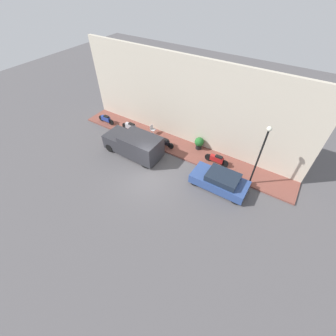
{
  "coord_description": "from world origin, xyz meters",
  "views": [
    {
      "loc": [
        -9.08,
        -7.5,
        12.29
      ],
      "look_at": [
        1.08,
        -1.02,
        0.6
      ],
      "focal_mm": 24.0,
      "sensor_mm": 36.0,
      "label": 1
    }
  ],
  "objects_px": {
    "delivery_van": "(134,144)",
    "potted_plant": "(199,143)",
    "motorcycle_red": "(217,159)",
    "scooter_silver": "(131,127)",
    "streetlamp": "(261,151)",
    "cafe_chair": "(152,129)",
    "motorcycle_black": "(164,142)",
    "parked_car": "(220,181)",
    "motorcycle_blue": "(106,119)"
  },
  "relations": [
    {
      "from": "delivery_van",
      "to": "potted_plant",
      "type": "bearing_deg",
      "value": -52.42
    },
    {
      "from": "motorcycle_red",
      "to": "scooter_silver",
      "type": "xyz_separation_m",
      "value": [
        -0.11,
        8.54,
        0.01
      ]
    },
    {
      "from": "streetlamp",
      "to": "delivery_van",
      "type": "bearing_deg",
      "value": 100.52
    },
    {
      "from": "delivery_van",
      "to": "potted_plant",
      "type": "height_order",
      "value": "delivery_van"
    },
    {
      "from": "delivery_van",
      "to": "cafe_chair",
      "type": "height_order",
      "value": "delivery_van"
    },
    {
      "from": "motorcycle_black",
      "to": "potted_plant",
      "type": "bearing_deg",
      "value": -64.82
    },
    {
      "from": "scooter_silver",
      "to": "cafe_chair",
      "type": "distance_m",
      "value": 2.08
    },
    {
      "from": "parked_car",
      "to": "scooter_silver",
      "type": "height_order",
      "value": "parked_car"
    },
    {
      "from": "motorcycle_red",
      "to": "potted_plant",
      "type": "relative_size",
      "value": 1.83
    },
    {
      "from": "motorcycle_black",
      "to": "potted_plant",
      "type": "relative_size",
      "value": 1.9
    },
    {
      "from": "scooter_silver",
      "to": "cafe_chair",
      "type": "xyz_separation_m",
      "value": [
        0.73,
        -1.95,
        0.05
      ]
    },
    {
      "from": "motorcycle_blue",
      "to": "potted_plant",
      "type": "relative_size",
      "value": 1.72
    },
    {
      "from": "motorcycle_black",
      "to": "motorcycle_blue",
      "type": "xyz_separation_m",
      "value": [
        -0.01,
        6.67,
        0.02
      ]
    },
    {
      "from": "delivery_van",
      "to": "scooter_silver",
      "type": "bearing_deg",
      "value": 44.47
    },
    {
      "from": "potted_plant",
      "to": "cafe_chair",
      "type": "distance_m",
      "value": 4.57
    },
    {
      "from": "streetlamp",
      "to": "potted_plant",
      "type": "xyz_separation_m",
      "value": [
        1.6,
        4.93,
        -2.46
      ]
    },
    {
      "from": "motorcycle_black",
      "to": "streetlamp",
      "type": "xyz_separation_m",
      "value": [
        -0.31,
        -7.66,
        2.64
      ]
    },
    {
      "from": "motorcycle_red",
      "to": "potted_plant",
      "type": "height_order",
      "value": "potted_plant"
    },
    {
      "from": "motorcycle_red",
      "to": "cafe_chair",
      "type": "bearing_deg",
      "value": 84.63
    },
    {
      "from": "motorcycle_blue",
      "to": "cafe_chair",
      "type": "distance_m",
      "value": 4.94
    },
    {
      "from": "parked_car",
      "to": "delivery_van",
      "type": "relative_size",
      "value": 0.82
    },
    {
      "from": "motorcycle_black",
      "to": "scooter_silver",
      "type": "distance_m",
      "value": 3.78
    },
    {
      "from": "motorcycle_blue",
      "to": "motorcycle_black",
      "type": "bearing_deg",
      "value": -89.91
    },
    {
      "from": "delivery_van",
      "to": "motorcycle_red",
      "type": "height_order",
      "value": "delivery_van"
    },
    {
      "from": "delivery_van",
      "to": "potted_plant",
      "type": "relative_size",
      "value": 4.52
    },
    {
      "from": "motorcycle_black",
      "to": "motorcycle_blue",
      "type": "bearing_deg",
      "value": 90.09
    },
    {
      "from": "motorcycle_blue",
      "to": "scooter_silver",
      "type": "xyz_separation_m",
      "value": [
        0.23,
        -2.89,
        0.02
      ]
    },
    {
      "from": "delivery_van",
      "to": "potted_plant",
      "type": "distance_m",
      "value": 5.43
    },
    {
      "from": "motorcycle_red",
      "to": "streetlamp",
      "type": "xyz_separation_m",
      "value": [
        -0.64,
        -2.89,
        2.61
      ]
    },
    {
      "from": "potted_plant",
      "to": "motorcycle_red",
      "type": "bearing_deg",
      "value": -115.17
    },
    {
      "from": "parked_car",
      "to": "cafe_chair",
      "type": "bearing_deg",
      "value": 70.93
    },
    {
      "from": "motorcycle_black",
      "to": "scooter_silver",
      "type": "relative_size",
      "value": 1.03
    },
    {
      "from": "motorcycle_red",
      "to": "potted_plant",
      "type": "bearing_deg",
      "value": 64.83
    },
    {
      "from": "motorcycle_black",
      "to": "cafe_chair",
      "type": "relative_size",
      "value": 2.33
    },
    {
      "from": "parked_car",
      "to": "motorcycle_blue",
      "type": "bearing_deg",
      "value": 82.25
    },
    {
      "from": "parked_car",
      "to": "cafe_chair",
      "type": "height_order",
      "value": "parked_car"
    },
    {
      "from": "parked_car",
      "to": "delivery_van",
      "type": "bearing_deg",
      "value": 92.35
    },
    {
      "from": "parked_car",
      "to": "motorcycle_blue",
      "type": "relative_size",
      "value": 2.14
    },
    {
      "from": "parked_car",
      "to": "cafe_chair",
      "type": "relative_size",
      "value": 4.53
    },
    {
      "from": "motorcycle_blue",
      "to": "cafe_chair",
      "type": "relative_size",
      "value": 2.11
    },
    {
      "from": "motorcycle_black",
      "to": "streetlamp",
      "type": "bearing_deg",
      "value": -92.34
    },
    {
      "from": "cafe_chair",
      "to": "streetlamp",
      "type": "bearing_deg",
      "value": -97.58
    },
    {
      "from": "potted_plant",
      "to": "cafe_chair",
      "type": "relative_size",
      "value": 1.23
    },
    {
      "from": "motorcycle_blue",
      "to": "parked_car",
      "type": "bearing_deg",
      "value": -97.75
    },
    {
      "from": "delivery_van",
      "to": "motorcycle_red",
      "type": "bearing_deg",
      "value": -69.6
    },
    {
      "from": "motorcycle_black",
      "to": "motorcycle_blue",
      "type": "height_order",
      "value": "motorcycle_blue"
    },
    {
      "from": "motorcycle_red",
      "to": "scooter_silver",
      "type": "height_order",
      "value": "scooter_silver"
    },
    {
      "from": "streetlamp",
      "to": "potted_plant",
      "type": "bearing_deg",
      "value": 72.02
    },
    {
      "from": "scooter_silver",
      "to": "streetlamp",
      "type": "relative_size",
      "value": 0.41
    },
    {
      "from": "potted_plant",
      "to": "cafe_chair",
      "type": "bearing_deg",
      "value": 94.22
    }
  ]
}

